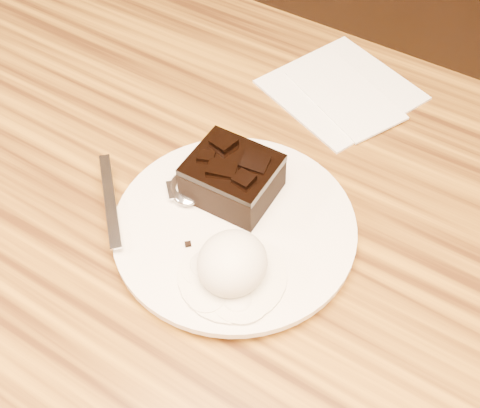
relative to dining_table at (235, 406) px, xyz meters
The scene contains 9 objects.
dining_table is the anchor object (origin of this frame).
plate 0.39m from the dining_table, 118.30° to the left, with size 0.24×0.24×0.02m, color white.
brownie 0.42m from the dining_table, 122.29° to the left, with size 0.08×0.07×0.04m, color black.
ice_cream_scoop 0.42m from the dining_table, 55.98° to the right, with size 0.06×0.07×0.05m, color white.
melt_puddle 0.40m from the dining_table, 55.98° to the right, with size 0.10×0.10×0.00m, color silver.
spoon 0.41m from the dining_table, 155.96° to the left, with size 0.03×0.18×0.01m, color silver, non-canonical shape.
napkin 0.48m from the dining_table, 94.91° to the left, with size 0.16×0.16×0.01m, color white.
crumb_a 0.40m from the dining_table, 156.97° to the right, with size 0.01×0.01×0.00m, color black.
crumb_b 0.40m from the dining_table, ahead, with size 0.01×0.01×0.00m, color black.
Camera 1 is at (0.18, -0.27, 1.24)m, focal length 45.08 mm.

